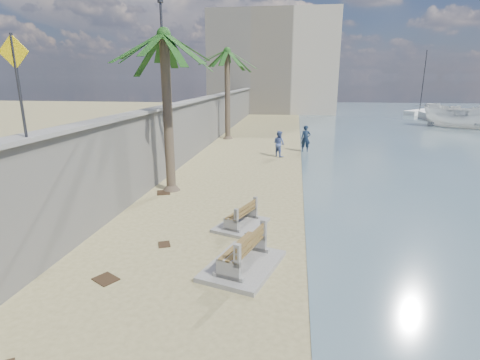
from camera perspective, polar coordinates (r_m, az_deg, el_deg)
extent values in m
plane|color=tan|center=(8.57, -3.74, -20.56)|extent=(140.00, 140.00, 0.00)
cube|color=gray|center=(27.80, -5.76, 8.52)|extent=(0.45, 70.00, 3.50)
cube|color=gray|center=(27.65, -5.86, 12.23)|extent=(0.80, 70.00, 0.12)
cube|color=#B7AA93|center=(58.92, 5.16, 17.23)|extent=(18.00, 12.00, 14.00)
cube|color=gray|center=(10.47, 0.46, -12.90)|extent=(2.28, 2.81, 0.13)
cube|color=gray|center=(13.15, 0.18, -6.86)|extent=(1.93, 2.31, 0.11)
cylinder|color=brown|center=(16.90, -10.94, 9.48)|extent=(0.42, 0.42, 6.75)
cylinder|color=brown|center=(31.60, -1.92, 12.65)|extent=(0.44, 0.44, 7.07)
cylinder|color=#2D2D33|center=(10.54, -30.63, 12.12)|extent=(0.07, 0.07, 2.40)
cube|color=yellow|center=(10.56, -31.24, 16.38)|extent=(0.78, 0.03, 0.78)
cylinder|color=#2D2D33|center=(19.94, -11.64, 18.18)|extent=(0.12, 0.12, 5.00)
cylinder|color=#2D2D33|center=(20.23, -12.06, 25.26)|extent=(0.28, 0.28, 0.25)
imported|color=#132136|center=(26.50, 9.99, 6.51)|extent=(0.78, 0.55, 2.11)
imported|color=#4F64A5|center=(24.65, 5.97, 5.73)|extent=(1.14, 1.12, 1.87)
imported|color=silver|center=(44.77, 31.09, 8.51)|extent=(4.25, 4.23, 3.53)
cube|color=silver|center=(59.43, 25.66, 9.27)|extent=(5.25, 5.70, 0.70)
cylinder|color=#2D2D33|center=(59.24, 26.15, 13.40)|extent=(0.12, 0.12, 8.12)
cube|color=#382616|center=(10.54, -19.78, -14.03)|extent=(0.75, 0.71, 0.03)
cube|color=#382616|center=(17.23, -11.56, -1.87)|extent=(0.79, 0.87, 0.03)
cube|color=#382616|center=(12.03, -11.46, -9.58)|extent=(0.49, 0.54, 0.03)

